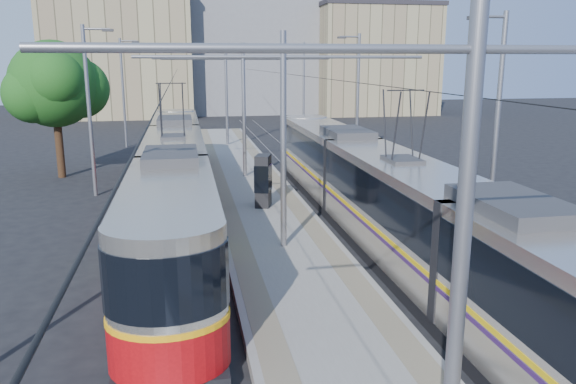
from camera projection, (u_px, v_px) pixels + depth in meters
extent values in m
plane|color=black|center=(352.00, 384.00, 11.34)|extent=(160.00, 160.00, 0.00)
cube|color=gray|center=(252.00, 191.00, 27.59)|extent=(4.00, 50.00, 0.30)
cube|color=gray|center=(222.00, 189.00, 27.29)|extent=(0.70, 50.00, 0.01)
cube|color=gray|center=(281.00, 187.00, 27.81)|extent=(0.70, 50.00, 0.01)
cube|color=gray|center=(162.00, 197.00, 26.85)|extent=(0.07, 70.00, 0.03)
cube|color=gray|center=(193.00, 196.00, 27.11)|extent=(0.07, 70.00, 0.03)
cube|color=gray|center=(309.00, 191.00, 28.13)|extent=(0.07, 70.00, 0.03)
cube|color=gray|center=(337.00, 190.00, 28.38)|extent=(0.07, 70.00, 0.03)
cube|color=black|center=(177.00, 210.00, 23.81)|extent=(2.30, 27.45, 0.40)
cube|color=#B4B0A5|center=(175.00, 172.00, 23.43)|extent=(2.40, 25.85, 2.90)
cube|color=black|center=(174.00, 160.00, 23.32)|extent=(2.43, 25.85, 1.30)
cube|color=orange|center=(175.00, 181.00, 23.53)|extent=(2.43, 25.85, 0.12)
cube|color=#9F090D|center=(176.00, 193.00, 23.64)|extent=(2.42, 25.85, 1.10)
cube|color=#2D2D30|center=(173.00, 134.00, 23.07)|extent=(1.68, 3.00, 0.30)
cube|color=black|center=(398.00, 254.00, 18.42)|extent=(2.30, 30.46, 0.40)
cube|color=beige|center=(400.00, 205.00, 18.04)|extent=(2.40, 28.86, 2.90)
cube|color=black|center=(401.00, 190.00, 17.93)|extent=(2.43, 28.86, 1.30)
cube|color=#DCAF0B|center=(400.00, 217.00, 18.13)|extent=(2.43, 28.86, 0.12)
cube|color=#2F154A|center=(399.00, 222.00, 18.16)|extent=(2.43, 28.86, 0.10)
cube|color=#2D2D30|center=(403.00, 156.00, 17.67)|extent=(1.68, 3.00, 0.30)
cylinder|color=gray|center=(459.00, 284.00, 6.65)|extent=(0.20, 0.20, 7.00)
cylinder|color=gray|center=(477.00, 49.00, 6.03)|extent=(9.20, 0.10, 0.10)
cylinder|color=gray|center=(283.00, 143.00, 18.14)|extent=(0.20, 0.20, 7.00)
cylinder|color=gray|center=(283.00, 57.00, 17.52)|extent=(9.20, 0.10, 0.10)
cylinder|color=gray|center=(244.00, 111.00, 29.63)|extent=(0.20, 0.20, 7.00)
cylinder|color=gray|center=(243.00, 59.00, 29.01)|extent=(9.20, 0.10, 0.10)
cylinder|color=gray|center=(226.00, 97.00, 41.12)|extent=(0.20, 0.20, 7.00)
cylinder|color=gray|center=(226.00, 59.00, 40.50)|extent=(9.20, 0.10, 0.10)
cylinder|color=black|center=(172.00, 79.00, 25.72)|extent=(0.02, 70.00, 0.02)
cylinder|color=black|center=(324.00, 79.00, 26.99)|extent=(0.02, 70.00, 0.02)
cylinder|color=gray|center=(89.00, 113.00, 26.34)|extent=(0.18, 0.18, 8.00)
cube|color=#2D2D30|center=(108.00, 30.00, 25.68)|extent=(0.50, 0.22, 0.12)
cylinder|color=gray|center=(123.00, 94.00, 41.66)|extent=(0.18, 0.18, 8.00)
cube|color=#2D2D30|center=(135.00, 42.00, 41.00)|extent=(0.50, 0.22, 0.12)
cylinder|color=gray|center=(496.00, 131.00, 19.42)|extent=(0.18, 0.18, 8.00)
cube|color=#2D2D30|center=(475.00, 18.00, 18.37)|extent=(0.50, 0.22, 0.12)
cylinder|color=gray|center=(358.00, 100.00, 34.74)|extent=(0.18, 0.18, 8.00)
cube|color=#2D2D30|center=(342.00, 38.00, 33.69)|extent=(0.50, 0.22, 0.12)
cylinder|color=gray|center=(304.00, 88.00, 50.06)|extent=(0.18, 0.18, 8.00)
cube|color=#2D2D30|center=(292.00, 45.00, 49.01)|extent=(0.50, 0.22, 0.12)
cube|color=black|center=(263.00, 181.00, 23.85)|extent=(0.84, 1.09, 2.21)
cube|color=black|center=(263.00, 178.00, 23.82)|extent=(0.89, 1.14, 1.15)
cylinder|color=#382314|center=(60.00, 150.00, 31.19)|extent=(0.43, 0.43, 3.12)
sphere|color=#184212|center=(54.00, 84.00, 30.37)|extent=(4.68, 4.68, 4.68)
sphere|color=#184212|center=(79.00, 89.00, 31.39)|extent=(3.31, 3.31, 3.31)
cube|color=#968B65|center=(122.00, 56.00, 65.45)|extent=(16.00, 12.00, 13.79)
cube|color=slate|center=(253.00, 50.00, 71.91)|extent=(18.00, 14.00, 15.58)
cube|color=#968B65|center=(373.00, 62.00, 68.98)|extent=(14.00, 10.00, 12.59)
cube|color=#262328|center=(374.00, 6.00, 67.49)|extent=(14.28, 10.20, 0.50)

